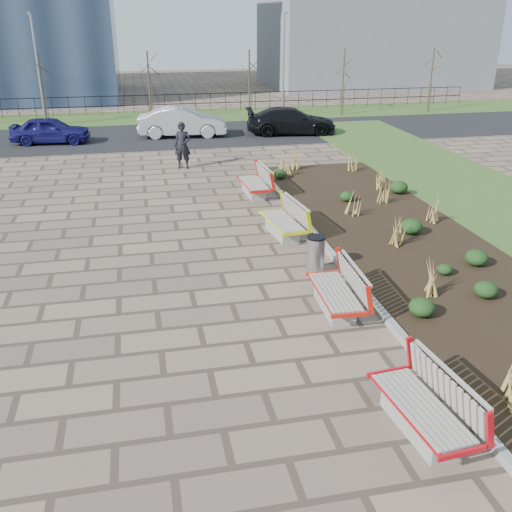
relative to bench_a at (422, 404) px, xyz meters
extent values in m
plane|color=#786352|center=(-3.00, 2.29, -0.50)|extent=(120.00, 120.00, 0.00)
cube|color=black|center=(3.25, 7.29, -0.45)|extent=(4.50, 18.00, 0.10)
cube|color=gray|center=(0.92, 7.29, -0.42)|extent=(0.16, 18.00, 0.15)
cube|color=#33511E|center=(-3.00, 30.29, -0.48)|extent=(80.00, 5.00, 0.04)
cube|color=black|center=(-3.00, 24.29, -0.49)|extent=(80.00, 7.00, 0.02)
cylinder|color=#B2B2B7|center=(0.17, 6.02, -0.03)|extent=(0.46, 0.46, 0.95)
imported|color=black|center=(-2.12, 17.24, 0.46)|extent=(0.80, 0.63, 1.92)
imported|color=#151457|center=(-8.16, 23.55, 0.17)|extent=(3.94, 1.89, 1.30)
imported|color=#9EA0A5|center=(-1.56, 23.90, 0.28)|extent=(4.72, 2.04, 1.51)
imported|color=black|center=(4.21, 23.40, 0.21)|extent=(5.00, 2.53, 1.39)
cube|color=slate|center=(17.00, 44.29, 4.50)|extent=(18.00, 12.00, 10.00)
camera|label=1|loc=(-3.97, -6.49, 5.55)|focal=40.00mm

